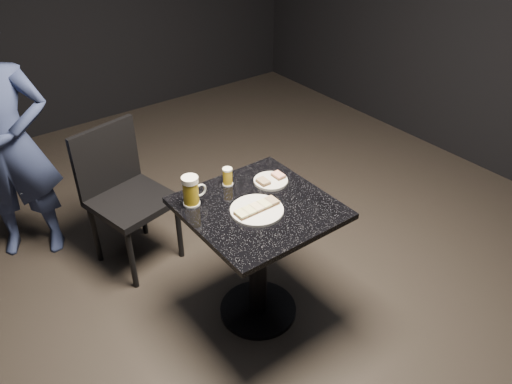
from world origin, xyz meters
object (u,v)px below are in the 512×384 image
beer_mug (191,191)px  chair (123,190)px  plate_large (257,210)px  beer_tumbler (228,177)px  patron (7,143)px  plate_small (271,181)px  table (258,243)px

beer_mug → chair: bearing=97.6°
plate_large → beer_tumbler: size_ratio=2.68×
plate_large → chair: chair is taller
beer_mug → chair: beer_mug is taller
patron → plate_small: bearing=-23.3°
beer_mug → plate_small: bearing=-9.9°
plate_large → chair: (-0.31, 0.94, -0.25)m
patron → table: 1.63m
table → beer_mug: (-0.26, 0.21, 0.32)m
beer_tumbler → chair: chair is taller
patron → beer_tumbler: size_ratio=15.85×
table → beer_mug: 0.46m
plate_large → table: 0.25m
plate_small → chair: (-0.53, 0.77, -0.25)m
patron → chair: size_ratio=1.75×
plate_small → beer_mug: beer_mug is taller
patron → beer_tumbler: 1.39m
plate_small → beer_tumbler: size_ratio=1.86×
beer_mug → table: bearing=-39.2°
plate_small → beer_tumbler: bearing=148.5°
plate_small → chair: 0.97m
plate_large → table: (0.04, 0.04, -0.25)m
beer_mug → plate_large: bearing=-47.9°
plate_large → plate_small: bearing=37.4°
plate_small → table: 0.34m
beer_tumbler → patron: bearing=126.2°
beer_tumbler → plate_large: bearing=-94.7°
plate_small → table: (-0.18, -0.13, -0.25)m
table → chair: bearing=111.1°
patron → beer_tumbler: bearing=-26.4°
beer_tumbler → chair: (-0.34, 0.65, -0.30)m
table → beer_tumbler: (-0.01, 0.25, 0.29)m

